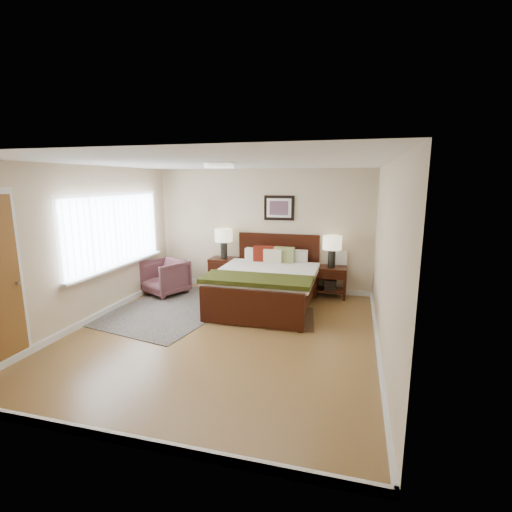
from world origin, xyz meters
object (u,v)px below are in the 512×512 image
lamp_right (332,245)px  rug_persian (173,308)px  nightstand_left (224,264)px  lamp_left (224,237)px  armchair (165,277)px  nightstand_right (331,279)px  bed (267,277)px

lamp_right → rug_persian: lamp_right is taller
nightstand_left → lamp_left: lamp_left is taller
lamp_left → armchair: size_ratio=0.79×
lamp_left → lamp_right: lamp_left is taller
nightstand_right → lamp_right: (0.00, 0.01, 0.67)m
rug_persian → nightstand_left: bearing=83.0°
lamp_left → rug_persian: size_ratio=0.23×
nightstand_left → nightstand_right: bearing=0.3°
bed → lamp_right: 1.47m
nightstand_left → lamp_right: size_ratio=1.09×
nightstand_left → lamp_left: (-0.00, 0.02, 0.56)m
lamp_right → armchair: bearing=-168.1°
nightstand_right → rug_persian: size_ratio=0.23×
nightstand_left → lamp_right: bearing=0.6°
bed → lamp_right: (1.10, 0.85, 0.50)m
bed → rug_persian: (-1.59, -0.61, -0.54)m
lamp_left → rug_persian: 1.88m
armchair → bed: bearing=21.3°
nightstand_right → armchair: size_ratio=0.79×
armchair → rug_persian: armchair is taller
nightstand_right → rug_persian: nightstand_right is taller
rug_persian → lamp_right: bearing=39.3°
bed → nightstand_left: size_ratio=3.29×
lamp_left → lamp_right: 2.22m
bed → nightstand_left: (-1.13, 0.82, -0.00)m
nightstand_left → nightstand_right: (2.22, 0.01, -0.17)m
rug_persian → nightstand_right: bearing=39.1°
lamp_left → rug_persian: (-0.46, -1.45, -1.09)m
nightstand_right → armchair: 3.31m
lamp_left → lamp_right: bearing=0.0°
nightstand_right → rug_persian: bearing=-151.8°
armchair → nightstand_right: bearing=37.3°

